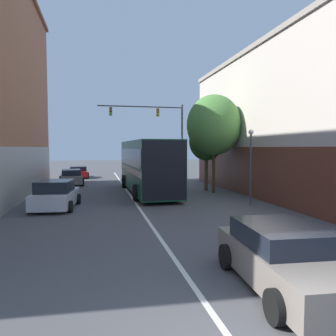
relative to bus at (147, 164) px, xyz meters
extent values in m
cube|color=silver|center=(-1.31, -2.74, -2.03)|extent=(0.14, 44.21, 0.01)
cube|color=#9E998E|center=(-7.86, -3.11, -0.43)|extent=(0.24, 24.78, 3.20)
cube|color=beige|center=(9.26, -2.23, 2.78)|extent=(6.13, 19.54, 9.61)
cube|color=brown|center=(6.24, -2.23, -0.43)|extent=(0.24, 19.15, 3.20)
cube|color=gray|center=(9.26, -2.23, 7.43)|extent=(6.38, 19.73, 0.30)
cube|color=#145133|center=(0.00, 0.02, -0.10)|extent=(2.78, 10.86, 3.40)
cube|color=black|center=(0.00, 0.02, 0.51)|extent=(2.82, 10.64, 1.09)
cube|color=beige|center=(0.00, 0.02, -0.38)|extent=(2.81, 10.75, 0.34)
cube|color=black|center=(0.13, -5.36, -0.10)|extent=(2.46, 0.12, 3.26)
cylinder|color=black|center=(-1.37, 3.33, -1.53)|extent=(0.32, 1.01, 1.00)
cylinder|color=black|center=(1.20, 3.40, -1.53)|extent=(0.32, 1.01, 1.00)
cylinder|color=black|center=(-1.20, -3.36, -1.53)|extent=(0.32, 1.01, 1.00)
cylinder|color=black|center=(1.37, -3.30, -1.53)|extent=(0.32, 1.01, 1.00)
cube|color=slate|center=(0.68, -16.13, -1.48)|extent=(2.08, 4.49, 0.74)
cube|color=black|center=(0.70, -15.87, -0.88)|extent=(1.80, 2.38, 0.48)
cylinder|color=black|center=(-0.17, -14.72, -1.71)|extent=(0.26, 0.66, 0.64)
cylinder|color=black|center=(1.70, -14.84, -1.71)|extent=(0.26, 0.66, 0.64)
cylinder|color=black|center=(-0.34, -17.43, -1.71)|extent=(0.26, 0.66, 0.64)
cube|color=silver|center=(-5.55, -4.77, -1.51)|extent=(2.23, 4.05, 0.73)
cube|color=black|center=(-5.57, -4.96, -0.85)|extent=(1.88, 2.19, 0.59)
cylinder|color=black|center=(-6.34, -3.48, -1.74)|extent=(0.28, 0.59, 0.57)
cylinder|color=black|center=(-4.48, -3.68, -1.74)|extent=(0.28, 0.59, 0.57)
cylinder|color=black|center=(-6.61, -5.86, -1.74)|extent=(0.28, 0.59, 0.57)
cylinder|color=black|center=(-4.75, -6.07, -1.74)|extent=(0.28, 0.59, 0.57)
cube|color=slate|center=(-5.64, 6.63, -1.53)|extent=(2.12, 4.51, 0.64)
cube|color=black|center=(-5.61, 6.41, -0.97)|extent=(1.76, 2.42, 0.49)
cylinder|color=black|center=(-6.64, 7.88, -1.71)|extent=(0.29, 0.67, 0.65)
cylinder|color=black|center=(-4.93, 8.06, -1.71)|extent=(0.29, 0.67, 0.65)
cylinder|color=black|center=(-6.34, 5.19, -1.71)|extent=(0.29, 0.67, 0.65)
cylinder|color=black|center=(-4.64, 5.38, -1.71)|extent=(0.29, 0.67, 0.65)
cube|color=red|center=(-5.45, 13.05, -1.58)|extent=(2.22, 4.27, 0.56)
cube|color=black|center=(-5.42, 12.85, -1.07)|extent=(1.84, 2.30, 0.47)
cylinder|color=black|center=(-6.50, 14.20, -1.72)|extent=(0.29, 0.64, 0.62)
cylinder|color=black|center=(-4.70, 14.42, -1.72)|extent=(0.29, 0.64, 0.62)
cylinder|color=black|center=(-6.19, 11.68, -1.72)|extent=(0.29, 0.64, 0.62)
cylinder|color=black|center=(-4.40, 11.90, -1.72)|extent=(0.29, 0.64, 0.62)
cylinder|color=#333338|center=(4.95, 9.36, 1.69)|extent=(0.18, 0.18, 7.44)
cylinder|color=#333338|center=(0.80, 9.36, 5.11)|extent=(8.29, 0.12, 0.12)
cube|color=#9E8419|center=(2.46, 9.36, 4.59)|extent=(0.28, 0.24, 0.80)
sphere|color=black|center=(2.46, 9.21, 4.84)|extent=(0.18, 0.18, 0.18)
sphere|color=black|center=(2.46, 9.21, 4.59)|extent=(0.18, 0.18, 0.18)
sphere|color=green|center=(2.46, 9.21, 4.34)|extent=(0.18, 0.18, 0.18)
cube|color=#9E8419|center=(-2.10, 9.36, 4.59)|extent=(0.28, 0.24, 0.80)
sphere|color=black|center=(-2.10, 9.21, 4.84)|extent=(0.18, 0.18, 0.18)
sphere|color=black|center=(-2.10, 9.21, 4.59)|extent=(0.18, 0.18, 0.18)
sphere|color=green|center=(-2.10, 9.21, 4.34)|extent=(0.18, 0.18, 0.18)
cone|color=#47474C|center=(4.76, -6.11, -1.93)|extent=(0.26, 0.26, 0.20)
cylinder|color=#47474C|center=(4.76, -6.11, -0.08)|extent=(0.10, 0.10, 3.91)
sphere|color=white|center=(4.76, -6.11, 1.98)|extent=(0.28, 0.28, 0.28)
cylinder|color=brown|center=(4.44, 0.37, -0.76)|extent=(0.26, 0.26, 2.53)
ellipsoid|color=#2D5B28|center=(4.44, 0.37, 1.59)|extent=(2.56, 2.31, 2.82)
cylinder|color=#4C3823|center=(4.56, -0.88, -0.48)|extent=(0.23, 0.23, 3.10)
ellipsoid|color=#4C843D|center=(4.56, -0.88, 2.70)|extent=(3.82, 3.44, 4.20)
camera|label=1|loc=(-3.41, -22.55, 1.13)|focal=35.00mm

